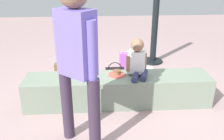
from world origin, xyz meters
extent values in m
plane|color=#AC8E8D|center=(0.00, 0.00, 0.00)|extent=(12.00, 12.00, 0.00)
cube|color=gray|center=(0.00, 0.00, 0.19)|extent=(2.36, 0.45, 0.38)
cylinder|color=navy|center=(0.21, -0.09, 0.42)|extent=(0.14, 0.26, 0.08)
cylinder|color=navy|center=(0.32, -0.06, 0.42)|extent=(0.14, 0.26, 0.08)
cube|color=white|center=(0.23, 0.04, 0.56)|extent=(0.24, 0.18, 0.28)
sphere|color=#8C664C|center=(0.23, 0.04, 0.78)|extent=(0.16, 0.16, 0.16)
cylinder|color=#8C664C|center=(0.12, 0.01, 0.55)|extent=(0.05, 0.05, 0.21)
cylinder|color=#8C664C|center=(0.34, 0.07, 0.55)|extent=(0.05, 0.05, 0.21)
cylinder|color=#37293C|center=(-0.30, -0.88, 0.38)|extent=(0.11, 0.11, 0.77)
cylinder|color=#37293C|center=(-0.58, -0.65, 0.38)|extent=(0.11, 0.11, 0.77)
cube|color=#7060CA|center=(-0.44, -0.77, 1.06)|extent=(0.38, 0.36, 0.59)
cylinder|color=#7060CA|center=(-0.31, -0.88, 1.01)|extent=(0.09, 0.09, 0.55)
cylinder|color=#7060CA|center=(-0.57, -0.66, 1.01)|extent=(0.09, 0.09, 0.55)
cylinder|color=#E0594C|center=(-0.01, 0.05, 0.38)|extent=(0.22, 0.22, 0.01)
cylinder|color=brown|center=(-0.01, 0.05, 0.41)|extent=(0.10, 0.10, 0.05)
cylinder|color=brown|center=(-0.01, 0.05, 0.44)|extent=(0.10, 0.10, 0.01)
cube|color=silver|center=(0.05, 0.04, 0.39)|extent=(0.11, 0.04, 0.00)
cube|color=#B259BF|center=(0.22, 1.09, 0.16)|extent=(0.20, 0.12, 0.31)
torus|color=white|center=(0.18, 1.09, 0.31)|extent=(0.08, 0.01, 0.08)
torus|color=white|center=(0.26, 1.09, 0.31)|extent=(0.08, 0.01, 0.08)
cylinder|color=black|center=(0.77, 1.44, 0.02)|extent=(0.36, 0.36, 0.04)
cylinder|color=black|center=(0.77, 1.44, 0.69)|extent=(0.11, 0.11, 1.31)
cylinder|color=silver|center=(0.90, 0.63, 0.08)|extent=(0.06, 0.06, 0.16)
cone|color=silver|center=(0.90, 0.63, 0.17)|extent=(0.05, 0.05, 0.03)
cylinder|color=white|center=(0.90, 0.63, 0.19)|extent=(0.03, 0.03, 0.02)
cylinder|color=red|center=(0.49, 1.19, 0.06)|extent=(0.07, 0.07, 0.12)
cube|color=white|center=(0.47, 0.73, 0.07)|extent=(0.34, 0.31, 0.15)
cube|color=black|center=(0.00, 0.55, 0.13)|extent=(0.28, 0.14, 0.26)
torus|color=black|center=(0.00, 0.55, 0.26)|extent=(0.21, 0.01, 0.21)
cube|color=brown|center=(-0.79, 0.90, 0.11)|extent=(0.32, 0.11, 0.22)
torus|color=brown|center=(-0.79, 0.90, 0.22)|extent=(0.24, 0.01, 0.24)
camera|label=1|loc=(-0.26, -2.84, 1.69)|focal=39.73mm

